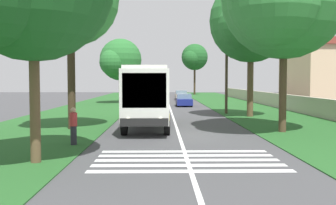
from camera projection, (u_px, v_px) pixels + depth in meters
ground at (179, 136)px, 21.14m from camera, size 160.00×160.00×0.00m
grass_verge_left at (81, 113)px, 35.97m from camera, size 120.00×8.00×0.04m
grass_verge_right at (261, 113)px, 36.25m from camera, size 120.00×8.00×0.04m
centre_line at (172, 113)px, 36.11m from camera, size 110.00×0.16×0.01m
coach_bus at (148, 93)px, 25.22m from camera, size 11.16×2.62×3.73m
zebra_crossing at (187, 160)px, 14.67m from camera, size 4.05×6.80×0.01m
trailing_car_0 at (184, 100)px, 45.65m from camera, size 4.30×1.78×1.43m
trailing_car_1 at (156, 98)px, 51.35m from camera, size 4.30×1.78×1.43m
trailing_car_2 at (181, 95)px, 60.59m from camera, size 4.30×1.78×1.43m
trailing_minibus_0 at (157, 88)px, 72.46m from camera, size 6.00×2.14×2.53m
roadside_tree_left_0 at (120, 61)px, 51.32m from camera, size 6.58×5.39×8.29m
roadside_tree_left_1 at (68, 0)px, 23.45m from camera, size 6.80×5.80×10.73m
roadside_tree_right_0 at (249, 24)px, 31.97m from camera, size 7.87×6.66×11.00m
roadside_tree_right_1 at (280, 0)px, 22.22m from camera, size 8.88×7.05×11.14m
roadside_tree_right_2 at (194, 58)px, 82.04m from camera, size 6.30×5.44×10.49m
utility_pole at (227, 67)px, 34.79m from camera, size 0.24×1.40×7.83m
roadside_wall at (282, 101)px, 41.26m from camera, size 70.00×0.40×1.52m
roadside_building at (330, 73)px, 46.64m from camera, size 11.66×9.46×7.48m
pedestrian at (73, 126)px, 17.91m from camera, size 0.34×0.34×1.69m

